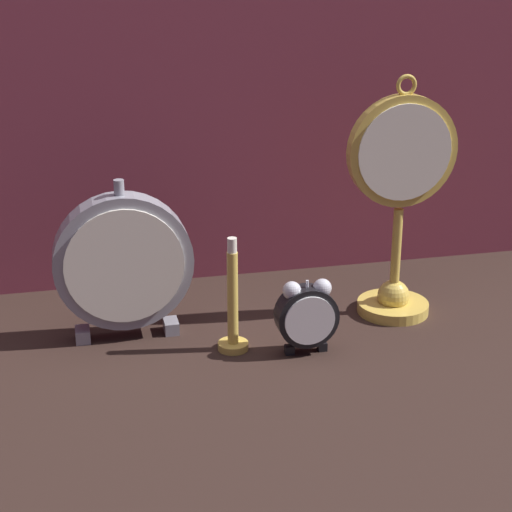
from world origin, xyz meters
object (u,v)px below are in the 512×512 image
object	(u,v)px
pocket_watch_on_stand	(399,208)
alarm_clock_twin_bell	(307,313)
mantel_clock_silver	(123,263)
brass_candlestick	(233,312)

from	to	relation	value
pocket_watch_on_stand	alarm_clock_twin_bell	xyz separation A→B (m)	(-0.16, -0.10, -0.11)
mantel_clock_silver	brass_candlestick	size ratio (longest dim) A/B	1.42
alarm_clock_twin_bell	mantel_clock_silver	world-z (taller)	mantel_clock_silver
brass_candlestick	alarm_clock_twin_bell	bearing A→B (deg)	-18.42
alarm_clock_twin_bell	brass_candlestick	distance (m)	0.10
mantel_clock_silver	pocket_watch_on_stand	bearing A→B (deg)	-0.80
pocket_watch_on_stand	brass_candlestick	size ratio (longest dim) A/B	2.19
pocket_watch_on_stand	brass_candlestick	world-z (taller)	pocket_watch_on_stand
alarm_clock_twin_bell	mantel_clock_silver	bearing A→B (deg)	156.05
pocket_watch_on_stand	mantel_clock_silver	bearing A→B (deg)	179.20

